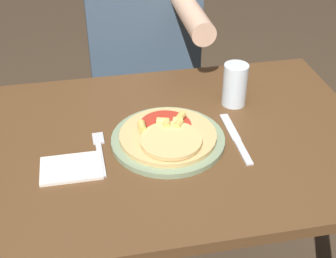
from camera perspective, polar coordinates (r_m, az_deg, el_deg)
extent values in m
cube|color=brown|center=(1.21, 1.74, -1.46)|extent=(0.98, 0.72, 0.03)
cylinder|color=brown|center=(1.66, -15.58, -7.07)|extent=(0.06, 0.06, 0.69)
cylinder|color=brown|center=(1.78, 13.15, -3.56)|extent=(0.06, 0.06, 0.69)
cylinder|color=gray|center=(1.18, 0.00, -1.31)|extent=(0.29, 0.29, 0.01)
cylinder|color=tan|center=(1.17, 0.00, -0.80)|extent=(0.24, 0.24, 0.01)
cylinder|color=#B22D1E|center=(1.20, -0.34, 0.50)|extent=(0.13, 0.13, 0.00)
cylinder|color=#DDB771|center=(1.13, 0.38, -1.37)|extent=(0.15, 0.15, 0.01)
cylinder|color=#E5BC5B|center=(1.18, -0.16, 0.60)|extent=(0.02, 0.03, 0.02)
cylinder|color=#E5BC5B|center=(1.18, 1.29, 0.52)|extent=(0.03, 0.04, 0.02)
cylinder|color=#E5BC5B|center=(1.17, -3.20, 0.32)|extent=(0.02, 0.03, 0.02)
cylinder|color=#E5BC5B|center=(1.21, 1.26, 1.42)|extent=(0.04, 0.04, 0.02)
cylinder|color=#E5BC5B|center=(1.19, 1.23, 0.99)|extent=(0.03, 0.03, 0.02)
cylinder|color=#E5BC5B|center=(1.19, -0.62, 0.94)|extent=(0.04, 0.03, 0.02)
cube|color=silver|center=(1.14, -8.21, -3.70)|extent=(0.02, 0.13, 0.00)
cube|color=silver|center=(1.21, -8.52, -1.13)|extent=(0.03, 0.05, 0.00)
cube|color=silver|center=(1.16, 9.17, -2.78)|extent=(0.02, 0.10, 0.00)
cube|color=silver|center=(1.24, 7.56, 0.26)|extent=(0.02, 0.12, 0.00)
cylinder|color=silver|center=(1.32, 8.16, 5.36)|extent=(0.07, 0.07, 0.12)
cube|color=silver|center=(1.12, -11.71, -4.68)|extent=(0.14, 0.10, 0.01)
cylinder|color=#2D2D38|center=(1.94, -5.25, -1.83)|extent=(0.11, 0.11, 0.53)
cylinder|color=#2D2D38|center=(1.96, -0.23, -1.26)|extent=(0.11, 0.11, 0.53)
cube|color=#3D5166|center=(1.69, -3.22, 12.78)|extent=(0.39, 0.22, 0.52)
cylinder|color=tan|center=(1.43, 2.90, 13.72)|extent=(0.07, 0.30, 0.07)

